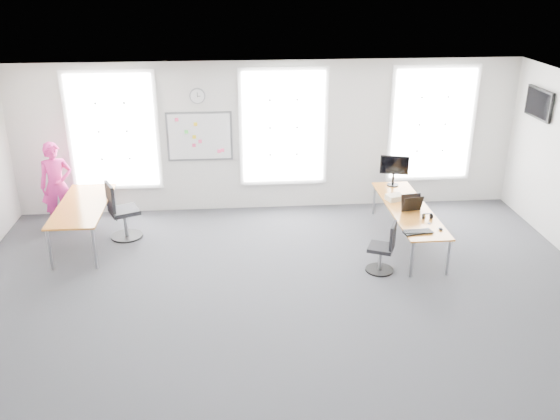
{
  "coord_description": "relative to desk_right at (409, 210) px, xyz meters",
  "views": [
    {
      "loc": [
        -0.73,
        -7.37,
        4.72
      ],
      "look_at": [
        -0.0,
        1.2,
        1.1
      ],
      "focal_mm": 38.0,
      "sensor_mm": 36.0,
      "label": 1
    }
  ],
  "objects": [
    {
      "name": "floor",
      "position": [
        -2.39,
        -2.15,
        -0.62
      ],
      "size": [
        10.0,
        10.0,
        0.0
      ],
      "primitive_type": "plane",
      "color": "#2E2E33",
      "rests_on": "ground"
    },
    {
      "name": "ceiling",
      "position": [
        -2.39,
        -2.15,
        2.38
      ],
      "size": [
        10.0,
        10.0,
        0.0
      ],
      "primitive_type": "plane",
      "rotation": [
        3.14,
        0.0,
        0.0
      ],
      "color": "white",
      "rests_on": "ground"
    },
    {
      "name": "wall_back",
      "position": [
        -2.39,
        1.85,
        0.88
      ],
      "size": [
        10.0,
        0.0,
        10.0
      ],
      "primitive_type": "plane",
      "rotation": [
        1.57,
        0.0,
        0.0
      ],
      "color": "silver",
      "rests_on": "ground"
    },
    {
      "name": "window_left",
      "position": [
        -5.39,
        1.82,
        1.08
      ],
      "size": [
        1.6,
        0.06,
        2.2
      ],
      "primitive_type": "cube",
      "color": "white",
      "rests_on": "wall_back"
    },
    {
      "name": "window_mid",
      "position": [
        -2.09,
        1.82,
        1.08
      ],
      "size": [
        1.6,
        0.06,
        2.2
      ],
      "primitive_type": "cube",
      "color": "white",
      "rests_on": "wall_back"
    },
    {
      "name": "window_right",
      "position": [
        0.91,
        1.82,
        1.08
      ],
      "size": [
        1.6,
        0.06,
        2.2
      ],
      "primitive_type": "cube",
      "color": "white",
      "rests_on": "wall_back"
    },
    {
      "name": "desk_right",
      "position": [
        0.0,
        0.0,
        0.0
      ],
      "size": [
        0.72,
        2.71,
        0.66
      ],
      "color": "#B25919",
      "rests_on": "ground"
    },
    {
      "name": "desk_left",
      "position": [
        -5.78,
        0.41,
        0.08
      ],
      "size": [
        0.83,
        2.09,
        0.76
      ],
      "color": "#B25919",
      "rests_on": "ground"
    },
    {
      "name": "chair_right",
      "position": [
        -0.7,
        -1.07,
        -0.24
      ],
      "size": [
        0.52,
        0.52,
        0.87
      ],
      "rotation": [
        0.0,
        0.0,
        -2.0
      ],
      "color": "black",
      "rests_on": "ground"
    },
    {
      "name": "chair_left",
      "position": [
        -5.17,
        0.6,
        -0.14
      ],
      "size": [
        0.64,
        0.64,
        1.08
      ],
      "rotation": [
        0.0,
        0.0,
        1.99
      ],
      "color": "black",
      "rests_on": "ground"
    },
    {
      "name": "person",
      "position": [
        -6.43,
        1.26,
        0.21
      ],
      "size": [
        0.69,
        0.56,
        1.66
      ],
      "primitive_type": "imported",
      "rotation": [
        0.0,
        0.0,
        0.3
      ],
      "color": "#D92887",
      "rests_on": "ground"
    },
    {
      "name": "whiteboard",
      "position": [
        -3.74,
        1.82,
        0.93
      ],
      "size": [
        1.2,
        0.03,
        0.9
      ],
      "primitive_type": "cube",
      "color": "white",
      "rests_on": "wall_back"
    },
    {
      "name": "wall_clock",
      "position": [
        -3.74,
        1.82,
        1.73
      ],
      "size": [
        0.3,
        0.04,
        0.3
      ],
      "primitive_type": "cylinder",
      "rotation": [
        1.57,
        0.0,
        0.0
      ],
      "color": "gray",
      "rests_on": "wall_back"
    },
    {
      "name": "tv",
      "position": [
        2.56,
        0.85,
        1.68
      ],
      "size": [
        0.06,
        0.9,
        0.55
      ],
      "primitive_type": "cube",
      "color": "black",
      "rests_on": "wall_right"
    },
    {
      "name": "keyboard",
      "position": [
        -0.15,
        -1.04,
        0.05
      ],
      "size": [
        0.5,
        0.26,
        0.02
      ],
      "primitive_type": "cube",
      "rotation": [
        0.0,
        0.0,
        0.2
      ],
      "color": "black",
      "rests_on": "desk_right"
    },
    {
      "name": "mouse",
      "position": [
        0.25,
        -0.96,
        0.06
      ],
      "size": [
        0.08,
        0.12,
        0.04
      ],
      "primitive_type": "ellipsoid",
      "rotation": [
        0.0,
        0.0,
        0.17
      ],
      "color": "black",
      "rests_on": "desk_right"
    },
    {
      "name": "lens_cap",
      "position": [
        0.15,
        -0.7,
        0.05
      ],
      "size": [
        0.07,
        0.07,
        0.01
      ],
      "primitive_type": "cylinder",
      "rotation": [
        0.0,
        0.0,
        -0.23
      ],
      "color": "black",
      "rests_on": "desk_right"
    },
    {
      "name": "headphones",
      "position": [
        0.17,
        -0.49,
        0.09
      ],
      "size": [
        0.17,
        0.09,
        0.1
      ],
      "rotation": [
        0.0,
        0.0,
        -0.25
      ],
      "color": "black",
      "rests_on": "desk_right"
    },
    {
      "name": "laptop_sleeve",
      "position": [
        0.0,
        -0.14,
        0.19
      ],
      "size": [
        0.38,
        0.25,
        0.3
      ],
      "rotation": [
        0.0,
        0.0,
        0.16
      ],
      "color": "black",
      "rests_on": "desk_right"
    },
    {
      "name": "paper_stack",
      "position": [
        -0.15,
        0.39,
        0.09
      ],
      "size": [
        0.35,
        0.3,
        0.1
      ],
      "primitive_type": "cube",
      "rotation": [
        0.0,
        0.0,
        0.31
      ],
      "color": "beige",
      "rests_on": "desk_right"
    },
    {
      "name": "monitor",
      "position": [
        0.01,
        1.14,
        0.41
      ],
      "size": [
        0.54,
        0.22,
        0.61
      ],
      "rotation": [
        0.0,
        0.0,
        -0.27
      ],
      "color": "black",
      "rests_on": "desk_right"
    }
  ]
}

